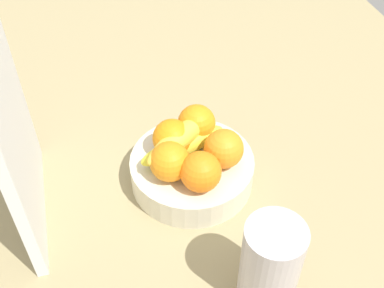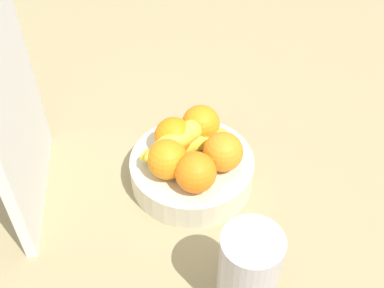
{
  "view_description": "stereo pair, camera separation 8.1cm",
  "coord_description": "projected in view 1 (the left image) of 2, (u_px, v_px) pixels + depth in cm",
  "views": [
    {
      "loc": [
        -59.84,
        14.05,
        69.2
      ],
      "look_at": [
        -2.06,
        -2.86,
        9.46
      ],
      "focal_mm": 45.69,
      "sensor_mm": 36.0,
      "label": 1
    },
    {
      "loc": [
        -61.6,
        6.1,
        69.2
      ],
      "look_at": [
        -2.06,
        -2.86,
        9.46
      ],
      "focal_mm": 45.69,
      "sensor_mm": 36.0,
      "label": 2
    }
  ],
  "objects": [
    {
      "name": "orange_front_left",
      "position": [
        201.0,
        172.0,
        0.81
      ],
      "size": [
        7.01,
        7.01,
        7.01
      ],
      "primitive_type": "sphere",
      "color": "orange",
      "rests_on": "fruit_bowl"
    },
    {
      "name": "cutting_board",
      "position": [
        14.0,
        134.0,
        0.74
      ],
      "size": [
        28.04,
        2.56,
        36.0
      ],
      "primitive_type": "cube",
      "rotation": [
        0.0,
        0.0,
        -0.03
      ],
      "color": "silver",
      "rests_on": "ground_plane"
    },
    {
      "name": "banana_bunch",
      "position": [
        182.0,
        141.0,
        0.87
      ],
      "size": [
        12.85,
        17.45,
        6.2
      ],
      "color": "yellow",
      "rests_on": "fruit_bowl"
    },
    {
      "name": "fruit_bowl",
      "position": [
        192.0,
        170.0,
        0.9
      ],
      "size": [
        22.49,
        22.49,
        5.46
      ],
      "primitive_type": "cylinder",
      "color": "beige",
      "rests_on": "ground_plane"
    },
    {
      "name": "thermos_tumbler",
      "position": [
        270.0,
        265.0,
        0.69
      ],
      "size": [
        8.7,
        8.7,
        16.02
      ],
      "primitive_type": "cylinder",
      "color": "#B7B0B5",
      "rests_on": "ground_plane"
    },
    {
      "name": "ground_plane",
      "position": [
        175.0,
        180.0,
        0.93
      ],
      "size": [
        180.0,
        140.0,
        3.0
      ],
      "primitive_type": "cube",
      "color": "#988960"
    },
    {
      "name": "orange_back_left",
      "position": [
        170.0,
        139.0,
        0.86
      ],
      "size": [
        7.01,
        7.01,
        7.01
      ],
      "primitive_type": "sphere",
      "color": "orange",
      "rests_on": "fruit_bowl"
    },
    {
      "name": "orange_center",
      "position": [
        197.0,
        123.0,
        0.89
      ],
      "size": [
        7.01,
        7.01,
        7.01
      ],
      "primitive_type": "sphere",
      "color": "orange",
      "rests_on": "fruit_bowl"
    },
    {
      "name": "orange_back_right",
      "position": [
        170.0,
        162.0,
        0.83
      ],
      "size": [
        7.01,
        7.01,
        7.01
      ],
      "primitive_type": "sphere",
      "color": "orange",
      "rests_on": "fruit_bowl"
    },
    {
      "name": "orange_front_right",
      "position": [
        224.0,
        149.0,
        0.85
      ],
      "size": [
        7.01,
        7.01,
        7.01
      ],
      "primitive_type": "sphere",
      "color": "orange",
      "rests_on": "fruit_bowl"
    }
  ]
}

